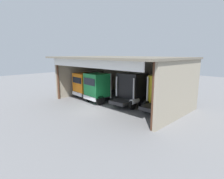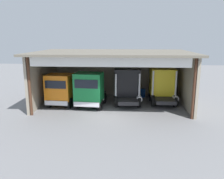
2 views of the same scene
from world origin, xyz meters
name	(u,v)px [view 1 (image 1 of 2)]	position (x,y,z in m)	size (l,w,h in m)	color
ground_plane	(92,111)	(0.00, 0.00, 0.00)	(80.00, 80.00, 0.00)	slate
workshop_shed	(124,71)	(0.00, 4.86, 3.78)	(15.12, 9.40, 5.46)	#9E937F
truck_orange_right_bay	(87,85)	(-5.18, 3.27, 1.69)	(2.64, 5.20, 3.28)	orange
truck_green_center_left_bay	(99,87)	(-2.19, 2.86, 1.81)	(2.83, 5.09, 3.52)	#197F3D
truck_black_center_bay	(132,88)	(1.45, 4.57, 1.97)	(2.93, 4.53, 3.67)	black
truck_yellow_left_bay	(164,93)	(5.18, 5.03, 1.94)	(2.71, 4.44, 3.63)	yellow
oil_drum	(158,100)	(3.31, 7.25, 0.47)	(0.58, 0.58, 0.94)	#194CB2
tool_cart	(125,93)	(-1.63, 6.94, 0.50)	(0.90, 0.60, 1.00)	black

